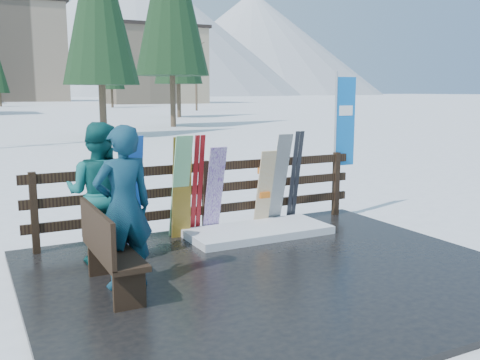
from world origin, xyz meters
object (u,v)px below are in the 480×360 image
snowboard_5 (265,189)px  person_back (99,193)px  bench (107,248)px  snowboard_4 (279,180)px  snowboard_0 (133,191)px  rental_flag (343,127)px  person_front (123,207)px  snowboard_3 (214,190)px  snowboard_1 (181,187)px  snowboard_2 (182,188)px

snowboard_5 → person_back: 2.91m
bench → snowboard_4: 3.72m
snowboard_0 → person_back: size_ratio=0.89×
snowboard_5 → rental_flag: rental_flag is taller
person_front → person_back: (-0.03, 1.04, -0.01)m
snowboard_3 → person_front: (-1.89, -1.63, 0.24)m
person_front → person_back: size_ratio=1.01×
snowboard_5 → person_back: bearing=-168.3°
bench → snowboard_0: bearing=64.9°
snowboard_3 → person_back: bearing=-163.0°
snowboard_5 → person_front: person_front is taller
bench → snowboard_5: (3.02, 1.71, 0.13)m
snowboard_5 → person_back: size_ratio=0.71×
snowboard_4 → rental_flag: (1.52, 0.27, 0.82)m
snowboard_0 → snowboard_5: (2.22, 0.00, -0.16)m
snowboard_4 → snowboard_5: (-0.27, 0.00, -0.13)m
snowboard_1 → snowboard_0: bearing=180.0°
person_front → snowboard_5: bearing=-155.1°
person_front → snowboard_1: bearing=-134.3°
snowboard_0 → snowboard_4: 2.49m
snowboard_0 → snowboard_1: size_ratio=1.00×
person_back → snowboard_2: bearing=-124.0°
snowboard_1 → person_front: (-1.32, -1.63, 0.14)m
snowboard_1 → person_front: bearing=-129.0°
bench → snowboard_0: (0.80, 1.71, 0.30)m
snowboard_0 → person_front: 1.74m
person_back → rental_flag: bearing=-136.6°
snowboard_4 → person_front: person_front is taller
snowboard_2 → snowboard_5: 1.47m
snowboard_0 → bench: bearing=-115.1°
person_front → person_back: 1.05m
snowboard_4 → person_back: person_back is taller
rental_flag → person_back: 4.75m
rental_flag → person_front: 5.01m
snowboard_5 → snowboard_2: bearing=-180.0°
bench → snowboard_0: 1.91m
bench → snowboard_1: bearing=47.9°
snowboard_2 → rental_flag: (3.25, 0.27, 0.82)m
snowboard_3 → snowboard_5: 0.92m
snowboard_0 → snowboard_5: bearing=0.0°
snowboard_3 → snowboard_2: bearing=180.0°
snowboard_2 → snowboard_5: snowboard_2 is taller
snowboard_3 → snowboard_1: bearing=180.0°
snowboard_0 → snowboard_3: size_ratio=1.14×
snowboard_0 → rental_flag: (4.01, 0.27, 0.79)m
snowboard_0 → person_back: (-0.61, -0.59, 0.12)m
rental_flag → snowboard_2: bearing=-175.2°
snowboard_2 → snowboard_1: bearing=180.0°
snowboard_4 → snowboard_5: size_ratio=1.21×
snowboard_4 → rental_flag: 1.75m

